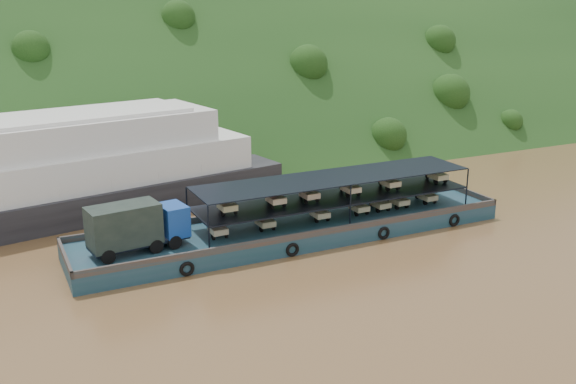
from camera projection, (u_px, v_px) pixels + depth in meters
name	position (u px, v px, depth m)	size (l,w,h in m)	color
ground	(327.00, 237.00, 50.92)	(160.00, 160.00, 0.00)	brown
hillside	(189.00, 147.00, 81.93)	(140.00, 28.00, 28.00)	#163613
cargo_barge	(283.00, 226.00, 50.05)	(35.00, 7.18, 4.70)	#123841
passenger_ferry	(42.00, 174.00, 54.93)	(44.27, 18.32, 8.72)	black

